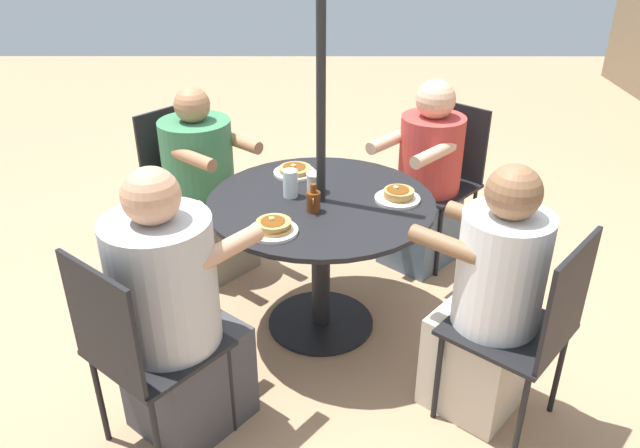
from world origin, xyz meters
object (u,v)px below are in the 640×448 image
object	(u,v)px
pancake_plate_a	(272,227)
pancake_plate_c	(397,195)
patio_chair_north	(442,172)
diner_south	(174,321)
patio_chair_west	(529,324)
coffee_cup	(315,183)
diner_north	(425,184)
patio_chair_east	(183,177)
syrup_bottle	(312,201)
patio_table	(320,228)
diner_east	(203,192)
drinking_glass_a	(289,183)
diner_west	(488,307)
pancake_plate_b	(294,171)
patio_chair_south	(136,345)

from	to	relation	value
pancake_plate_a	pancake_plate_c	distance (m)	0.65
patio_chair_north	diner_south	world-z (taller)	diner_south
patio_chair_west	coffee_cup	size ratio (longest dim) A/B	9.57
diner_north	patio_chair_east	distance (m)	1.41
diner_south	syrup_bottle	xyz separation A→B (m)	(-0.57, 0.53, 0.24)
patio_table	pancake_plate_a	bearing A→B (deg)	-32.88
diner_east	drinking_glass_a	bearing A→B (deg)	85.27
diner_west	pancake_plate_a	world-z (taller)	diner_west
diner_east	pancake_plate_c	world-z (taller)	diner_east
pancake_plate_b	diner_west	bearing A→B (deg)	42.32
patio_chair_south	diner_south	world-z (taller)	diner_south
diner_west	coffee_cup	distance (m)	1.01
patio_chair_north	drinking_glass_a	distance (m)	1.17
diner_south	pancake_plate_c	distance (m)	1.18
coffee_cup	patio_chair_east	bearing A→B (deg)	-128.14
patio_chair_south	pancake_plate_a	distance (m)	0.73
pancake_plate_b	pancake_plate_c	xyz separation A→B (m)	(0.30, 0.50, 0.01)
patio_chair_east	drinking_glass_a	bearing A→B (deg)	86.18
diner_south	drinking_glass_a	distance (m)	0.88
diner_north	syrup_bottle	xyz separation A→B (m)	(0.77, -0.64, 0.27)
diner_south	patio_chair_south	bearing A→B (deg)	-90.00
patio_chair_east	pancake_plate_a	world-z (taller)	patio_chair_east
pancake_plate_a	patio_chair_north	bearing A→B (deg)	139.74
pancake_plate_b	patio_chair_north	bearing A→B (deg)	118.96
patio_chair_west	pancake_plate_b	bearing A→B (deg)	84.00
diner_north	diner_west	world-z (taller)	diner_west
diner_south	patio_chair_north	bearing A→B (deg)	88.08
diner_north	patio_chair_south	bearing A→B (deg)	91.92
patio_chair_north	pancake_plate_c	distance (m)	0.89
patio_chair_north	drinking_glass_a	size ratio (longest dim) A/B	6.88
patio_chair_south	syrup_bottle	size ratio (longest dim) A/B	6.77
drinking_glass_a	diner_north	bearing A→B (deg)	129.10
patio_table	patio_chair_north	xyz separation A→B (m)	(-0.78, 0.73, -0.04)
diner_west	syrup_bottle	xyz separation A→B (m)	(-0.47, -0.71, 0.25)
diner_north	drinking_glass_a	bearing A→B (deg)	81.92
diner_south	diner_west	xyz separation A→B (m)	(-0.11, 1.24, -0.01)
patio_chair_east	coffee_cup	size ratio (longest dim) A/B	9.57
coffee_cup	diner_north	bearing A→B (deg)	131.50
patio_chair_east	diner_west	bearing A→B (deg)	90.19
pancake_plate_b	drinking_glass_a	size ratio (longest dim) A/B	1.61
diner_south	pancake_plate_c	size ratio (longest dim) A/B	5.52
pancake_plate_c	patio_chair_west	bearing A→B (deg)	32.44
pancake_plate_b	drinking_glass_a	distance (m)	0.27
patio_chair_west	pancake_plate_b	xyz separation A→B (m)	(-1.01, -0.94, 0.21)
diner_east	coffee_cup	xyz separation A→B (m)	(0.49, 0.64, 0.28)
diner_east	drinking_glass_a	xyz separation A→B (m)	(0.54, 0.52, 0.30)
diner_east	diner_west	xyz separation A→B (m)	(1.17, 1.35, 0.04)
patio_chair_east	patio_chair_south	size ratio (longest dim) A/B	1.00
diner_north	pancake_plate_a	world-z (taller)	diner_north
diner_north	syrup_bottle	bearing A→B (deg)	93.07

